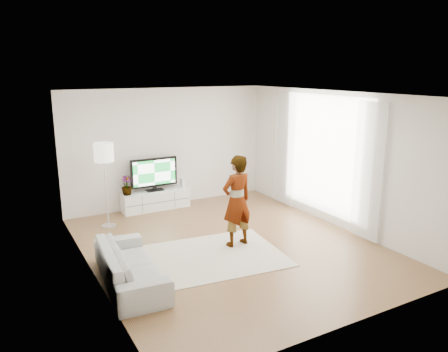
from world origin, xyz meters
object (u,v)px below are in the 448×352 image
television (154,173)px  rug (208,257)px  player (237,201)px  sofa (130,265)px  floor_lamp (104,156)px  media_console (156,200)px

television → rug: television is taller
rug → player: (0.72, 0.22, 0.86)m
player → sofa: (-2.19, -0.47, -0.57)m
sofa → floor_lamp: 2.94m
television → sofa: 3.72m
rug → sofa: 1.51m
television → sofa: television is taller
player → floor_lamp: floor_lamp is taller
television → player: bearing=-78.8°
media_console → player: size_ratio=0.93×
media_console → rug: 3.03m
floor_lamp → television: bearing=26.6°
rug → floor_lamp: floor_lamp is taller
sofa → media_console: bearing=-21.7°
rug → floor_lamp: 3.05m
media_console → sofa: 3.65m
rug → player: bearing=17.0°
media_console → player: (0.56, -2.80, 0.65)m
floor_lamp → media_console: bearing=25.6°
rug → television: bearing=87.0°
television → rug: bearing=-93.0°
rug → floor_lamp: size_ratio=1.47×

